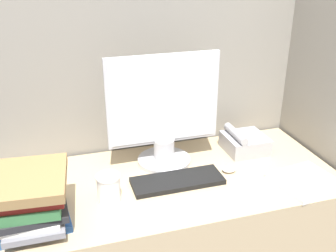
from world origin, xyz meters
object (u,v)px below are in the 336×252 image
at_px(keyboard, 177,181).
at_px(coffee_cup, 109,188).
at_px(desk_telephone, 244,142).
at_px(book_stack, 31,198).
at_px(mouse, 229,169).
at_px(monitor, 164,117).

relative_size(keyboard, coffee_cup, 3.52).
relative_size(keyboard, desk_telephone, 1.98).
bearing_deg(coffee_cup, desk_telephone, 17.68).
distance_m(keyboard, book_stack, 0.56).
relative_size(mouse, desk_telephone, 0.33).
distance_m(monitor, mouse, 0.35).
bearing_deg(mouse, book_stack, -171.66).
bearing_deg(coffee_cup, keyboard, 7.28).
relative_size(monitor, keyboard, 1.32).
xyz_separation_m(coffee_cup, desk_telephone, (0.66, 0.21, -0.01)).
relative_size(coffee_cup, book_stack, 0.34).
xyz_separation_m(mouse, coffee_cup, (-0.52, -0.06, 0.04)).
bearing_deg(book_stack, coffee_cup, 12.53).
xyz_separation_m(mouse, book_stack, (-0.78, -0.11, 0.09)).
distance_m(coffee_cup, desk_telephone, 0.70).
relative_size(monitor, mouse, 8.01).
xyz_separation_m(keyboard, coffee_cup, (-0.28, -0.04, 0.04)).
xyz_separation_m(coffee_cup, book_stack, (-0.27, -0.06, 0.05)).
bearing_deg(book_stack, mouse, 8.34).
bearing_deg(monitor, mouse, -33.79).
bearing_deg(book_stack, keyboard, 9.85).
xyz_separation_m(book_stack, desk_telephone, (0.93, 0.27, -0.06)).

